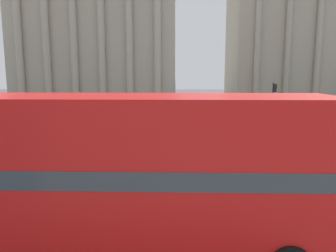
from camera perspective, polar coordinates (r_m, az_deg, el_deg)
The scene contains 11 objects.
double_decker_bus at distance 8.64m, azimuth -9.92°, elevation -7.41°, with size 11.31×2.76×4.27m.
plaza_building_left at distance 49.98m, azimuth -11.91°, elevation 14.65°, with size 22.71×13.03×19.63m.
plaza_building_right at distance 65.92m, azimuth 24.26°, elevation 14.93°, with size 30.22×15.54×24.79m.
traffic_light_near at distance 13.67m, azimuth -6.28°, elevation -0.97°, with size 0.42×0.24×3.72m.
traffic_light_mid at distance 22.68m, azimuth 13.36°, elevation 2.15°, with size 0.42×0.24×3.28m.
traffic_light_far at distance 30.09m, azimuth 17.88°, elevation 4.50°, with size 0.42×0.24×4.04m.
car_white at distance 27.98m, azimuth 13.55°, elevation 0.40°, with size 4.20×1.93×1.35m.
car_silver at distance 17.42m, azimuth -11.19°, elevation -4.73°, with size 4.20×1.93×1.35m.
pedestrian_grey at distance 20.92m, azimuth 16.95°, elevation -2.01°, with size 0.32×0.32×1.61m.
pedestrian_black at distance 35.48m, azimuth 9.40°, elevation 2.89°, with size 0.32×0.32×1.81m.
pedestrian_olive at distance 29.76m, azimuth 19.57°, elevation 1.16°, with size 0.32×0.32×1.69m.
Camera 1 is at (-0.74, -1.98, 4.81)m, focal length 35.00 mm.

